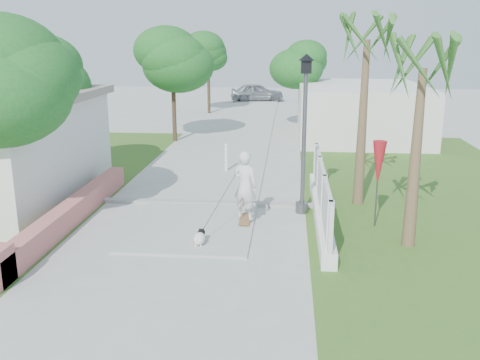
# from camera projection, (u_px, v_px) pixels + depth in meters

# --- Properties ---
(ground) EXTENTS (90.00, 90.00, 0.00)m
(ground) POSITION_uv_depth(u_px,v_px,m) (156.00, 298.00, 10.28)
(ground) COLOR #B7B7B2
(ground) RESTS_ON ground
(path_strip) EXTENTS (3.20, 36.00, 0.06)m
(path_strip) POSITION_uv_depth(u_px,v_px,m) (243.00, 128.00, 29.51)
(path_strip) COLOR #B7B7B2
(path_strip) RESTS_ON ground
(curb) EXTENTS (6.50, 0.25, 0.10)m
(curb) POSITION_uv_depth(u_px,v_px,m) (204.00, 203.00, 16.04)
(curb) COLOR #999993
(curb) RESTS_ON ground
(grass_left) EXTENTS (8.00, 20.00, 0.01)m
(grass_left) POSITION_uv_depth(u_px,v_px,m) (14.00, 182.00, 18.58)
(grass_left) COLOR #3A631F
(grass_left) RESTS_ON ground
(grass_right) EXTENTS (8.00, 20.00, 0.01)m
(grass_right) POSITION_uv_depth(u_px,v_px,m) (427.00, 192.00, 17.36)
(grass_right) COLOR #3A631F
(grass_right) RESTS_ON ground
(pink_wall) EXTENTS (0.45, 8.20, 0.80)m
(pink_wall) POSITION_uv_depth(u_px,v_px,m) (64.00, 218.00, 13.90)
(pink_wall) COLOR #BE6861
(pink_wall) RESTS_ON ground
(lattice_fence) EXTENTS (0.35, 7.00, 1.50)m
(lattice_fence) POSITION_uv_depth(u_px,v_px,m) (321.00, 200.00, 14.65)
(lattice_fence) COLOR white
(lattice_fence) RESTS_ON ground
(building_right) EXTENTS (6.00, 8.00, 2.60)m
(building_right) POSITION_uv_depth(u_px,v_px,m) (359.00, 111.00, 26.74)
(building_right) COLOR silver
(building_right) RESTS_ON ground
(street_lamp) EXTENTS (0.44, 0.44, 4.44)m
(street_lamp) POSITION_uv_depth(u_px,v_px,m) (304.00, 129.00, 14.69)
(street_lamp) COLOR #59595E
(street_lamp) RESTS_ON ground
(bollard) EXTENTS (0.14, 0.14, 1.09)m
(bollard) POSITION_uv_depth(u_px,v_px,m) (226.00, 157.00, 19.73)
(bollard) COLOR white
(bollard) RESTS_ON ground
(patio_umbrella) EXTENTS (0.36, 0.36, 2.30)m
(patio_umbrella) POSITION_uv_depth(u_px,v_px,m) (379.00, 165.00, 13.75)
(patio_umbrella) COLOR #59595E
(patio_umbrella) RESTS_ON ground
(tree_left_mid) EXTENTS (3.20, 3.20, 4.85)m
(tree_left_mid) POSITION_uv_depth(u_px,v_px,m) (53.00, 79.00, 18.01)
(tree_left_mid) COLOR #4C3826
(tree_left_mid) RESTS_ON ground
(tree_path_left) EXTENTS (3.40, 3.40, 5.23)m
(tree_path_left) POSITION_uv_depth(u_px,v_px,m) (173.00, 60.00, 24.93)
(tree_path_left) COLOR #4C3826
(tree_path_left) RESTS_ON ground
(tree_path_right) EXTENTS (3.00, 3.00, 4.79)m
(tree_path_right) POSITION_uv_depth(u_px,v_px,m) (304.00, 64.00, 28.32)
(tree_path_right) COLOR #4C3826
(tree_path_right) RESTS_ON ground
(tree_path_far) EXTENTS (3.20, 3.20, 5.17)m
(tree_path_far) POSITION_uv_depth(u_px,v_px,m) (209.00, 54.00, 34.53)
(tree_path_far) COLOR #4C3826
(tree_path_far) RESTS_ON ground
(palm_far) EXTENTS (1.80, 1.80, 5.30)m
(palm_far) POSITION_uv_depth(u_px,v_px,m) (367.00, 51.00, 14.97)
(palm_far) COLOR brown
(palm_far) RESTS_ON ground
(palm_near) EXTENTS (1.80, 1.80, 4.70)m
(palm_near) POSITION_uv_depth(u_px,v_px,m) (422.00, 79.00, 11.86)
(palm_near) COLOR brown
(palm_near) RESTS_ON ground
(skateboarder) EXTENTS (1.35, 2.11, 1.98)m
(skateboarder) POSITION_uv_depth(u_px,v_px,m) (228.00, 197.00, 13.77)
(skateboarder) COLOR olive
(skateboarder) RESTS_ON ground
(dog) EXTENTS (0.30, 0.60, 0.41)m
(dog) POSITION_uv_depth(u_px,v_px,m) (200.00, 238.00, 12.76)
(dog) COLOR white
(dog) RESTS_ON ground
(parked_car) EXTENTS (4.34, 2.34, 1.40)m
(parked_car) POSITION_uv_depth(u_px,v_px,m) (257.00, 92.00, 41.93)
(parked_car) COLOR #A4A7AB
(parked_car) RESTS_ON ground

